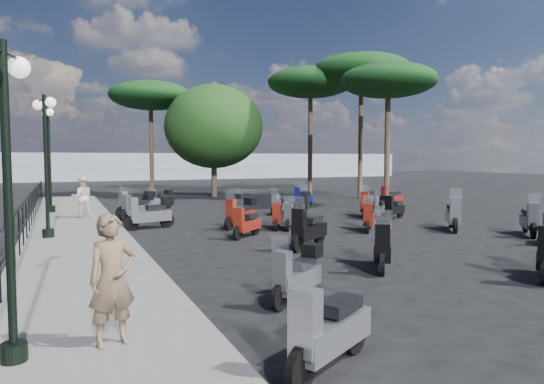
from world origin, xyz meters
name	(u,v)px	position (x,y,z in m)	size (l,w,h in m)	color
ground	(302,236)	(0.00, 0.00, 0.00)	(120.00, 120.00, 0.00)	black
sidewalk	(75,233)	(-6.50, 3.00, 0.07)	(3.00, 30.00, 0.15)	#605E5C
railing	(27,210)	(-7.80, 2.80, 0.90)	(0.04, 26.04, 1.10)	black
lamp_post_0	(7,182)	(-7.41, -7.32, 2.19)	(0.51, 1.01, 3.57)	black
lamp_post_1	(46,157)	(-7.24, 1.99, 2.49)	(0.64, 1.14, 4.10)	black
lamp_post_2	(49,152)	(-7.27, 9.25, 2.70)	(0.47, 1.31, 4.47)	black
woman	(112,280)	(-6.33, -7.25, 0.96)	(0.59, 0.39, 1.62)	brown
pedestrian_far	(82,197)	(-6.12, 6.66, 0.94)	(0.77, 0.60, 1.58)	silver
scooter_0	(328,332)	(-4.14, -8.70, 0.47)	(1.54, 0.99, 1.37)	black
scooter_1	(297,276)	(-3.25, -6.15, 0.46)	(1.34, 0.99, 1.22)	black
scooter_2	(246,224)	(-1.68, 0.44, 0.43)	(1.26, 1.06, 1.23)	black
scooter_3	(150,214)	(-4.08, 3.48, 0.54)	(1.78, 0.68, 1.43)	black
scooter_4	(137,205)	(-4.01, 7.13, 0.53)	(1.70, 0.80, 1.40)	black
scooter_5	(137,207)	(-4.08, 6.44, 0.49)	(1.47, 0.99, 1.30)	black
scooter_7	(383,246)	(-0.42, -4.69, 0.52)	(1.18, 1.47, 1.37)	black
scooter_8	(308,230)	(-0.80, -1.93, 0.51)	(1.56, 1.17, 1.46)	black
scooter_9	(277,216)	(-0.01, 1.83, 0.46)	(0.88, 1.40, 1.22)	black
scooter_10	(241,214)	(-1.14, 2.46, 0.51)	(1.49, 1.11, 1.36)	black
scooter_11	(160,200)	(-2.49, 9.94, 0.45)	(1.33, 0.95, 1.20)	black
scooter_14	(369,217)	(2.57, 0.09, 0.47)	(1.10, 1.33, 1.26)	black
scooter_15	(291,216)	(0.37, 1.55, 0.45)	(0.98, 1.30, 1.19)	black
scooter_16	(281,205)	(1.85, 5.57, 0.42)	(1.33, 0.90, 1.20)	black
scooter_17	(246,205)	(0.43, 6.13, 0.41)	(1.28, 0.93, 1.18)	black
scooter_21	(394,209)	(5.26, 2.22, 0.44)	(1.44, 0.89, 1.26)	black
scooter_22	(305,203)	(2.91, 5.37, 0.50)	(1.02, 1.47, 1.32)	black
scooter_23	(303,198)	(4.21, 8.02, 0.45)	(1.42, 1.01, 1.30)	black
scooter_25	(530,221)	(6.66, -2.75, 0.48)	(1.22, 1.36, 1.37)	black
scooter_26	(453,216)	(5.22, -0.99, 0.51)	(1.24, 1.52, 1.47)	black
scooter_27	(379,207)	(4.92, 2.73, 0.45)	(1.35, 0.93, 1.20)	black
scooter_28	(368,204)	(4.80, 3.36, 0.53)	(1.38, 1.34, 1.40)	black
scooter_29	(391,198)	(7.95, 5.90, 0.48)	(1.72, 0.74, 1.40)	black
broadleaf_tree	(214,127)	(2.04, 16.05, 4.41)	(6.17, 6.17, 7.04)	#38281E
pine_0	(311,83)	(7.45, 13.37, 7.07)	(5.34, 5.34, 8.04)	#38281E
pine_1	(361,73)	(9.75, 11.27, 7.53)	(6.06, 6.06, 8.62)	#38281E
pine_2	(151,96)	(-1.31, 19.05, 6.49)	(5.36, 5.36, 7.46)	#38281E
pine_3	(388,81)	(8.19, 6.60, 6.25)	(4.82, 4.82, 7.13)	#38281E
distant_hills	(124,166)	(0.00, 45.00, 1.50)	(70.00, 8.00, 3.00)	gray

